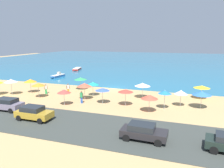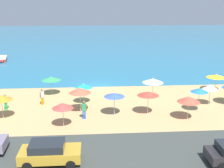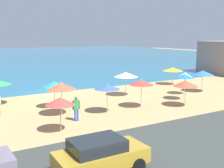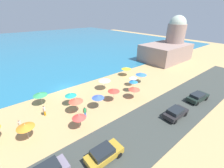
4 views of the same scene
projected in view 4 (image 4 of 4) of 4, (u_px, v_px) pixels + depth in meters
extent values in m
plane|color=tan|center=(65.00, 89.00, 30.79)|extent=(160.00, 160.00, 0.00)
cube|color=teal|center=(16.00, 46.00, 69.15)|extent=(150.00, 110.00, 0.05)
cube|color=#383D39|center=(126.00, 142.00, 18.22)|extent=(80.00, 8.00, 0.06)
cylinder|color=#B2B2B7|center=(41.00, 100.00, 25.24)|extent=(0.05, 0.05, 1.87)
cone|color=#339A5A|center=(40.00, 94.00, 24.77)|extent=(2.28, 2.28, 0.40)
sphere|color=silver|center=(40.00, 93.00, 24.67)|extent=(0.08, 0.08, 0.08)
cylinder|color=#B2B2B7|center=(27.00, 133.00, 18.28)|extent=(0.05, 0.05, 1.92)
cone|color=orange|center=(25.00, 126.00, 17.78)|extent=(2.07, 2.07, 0.45)
sphere|color=silver|center=(25.00, 124.00, 17.67)|extent=(0.08, 0.08, 0.08)
cylinder|color=#B2B2B7|center=(133.00, 82.00, 31.78)|extent=(0.05, 0.05, 1.78)
cone|color=silver|center=(133.00, 77.00, 31.30)|extent=(1.73, 1.73, 0.53)
sphere|color=silver|center=(133.00, 76.00, 31.17)|extent=(0.08, 0.08, 0.08)
cylinder|color=#B2B2B7|center=(77.00, 107.00, 23.21)|extent=(0.05, 0.05, 2.06)
cone|color=#F2553B|center=(76.00, 100.00, 22.67)|extent=(2.18, 2.18, 0.52)
sphere|color=silver|center=(76.00, 98.00, 22.54)|extent=(0.08, 0.08, 0.08)
cylinder|color=#B2B2B7|center=(141.00, 79.00, 33.22)|extent=(0.05, 0.05, 1.87)
cone|color=#316DBF|center=(141.00, 74.00, 32.73)|extent=(2.42, 2.42, 0.49)
sphere|color=silver|center=(141.00, 73.00, 32.61)|extent=(0.08, 0.08, 0.08)
cylinder|color=#B2B2B7|center=(71.00, 100.00, 25.12)|extent=(0.05, 0.05, 1.87)
cone|color=teal|center=(71.00, 95.00, 24.64)|extent=(1.92, 1.92, 0.43)
sphere|color=silver|center=(70.00, 93.00, 24.53)|extent=(0.08, 0.08, 0.08)
cylinder|color=#B2B2B7|center=(105.00, 85.00, 30.23)|extent=(0.05, 0.05, 1.98)
cone|color=silver|center=(105.00, 80.00, 29.72)|extent=(2.37, 2.37, 0.47)
sphere|color=silver|center=(104.00, 78.00, 29.60)|extent=(0.08, 0.08, 0.08)
cylinder|color=#B2B2B7|center=(98.00, 103.00, 24.35)|extent=(0.05, 0.05, 1.96)
cone|color=blue|center=(98.00, 97.00, 23.86)|extent=(2.00, 2.00, 0.36)
sphere|color=silver|center=(98.00, 96.00, 23.77)|extent=(0.08, 0.08, 0.08)
cylinder|color=#B2B2B7|center=(126.00, 72.00, 36.86)|extent=(0.05, 0.05, 1.76)
cone|color=yellow|center=(126.00, 68.00, 36.42)|extent=(2.38, 2.38, 0.38)
sphere|color=silver|center=(126.00, 67.00, 36.32)|extent=(0.08, 0.08, 0.08)
cylinder|color=#B2B2B7|center=(134.00, 94.00, 27.15)|extent=(0.05, 0.05, 1.79)
cone|color=#DD4D38|center=(134.00, 88.00, 26.67)|extent=(2.10, 2.10, 0.51)
sphere|color=silver|center=(134.00, 87.00, 26.54)|extent=(0.08, 0.08, 0.08)
cylinder|color=#B2B2B7|center=(133.00, 87.00, 29.27)|extent=(0.05, 0.05, 2.15)
cone|color=blue|center=(133.00, 81.00, 28.73)|extent=(1.71, 1.71, 0.39)
sphere|color=silver|center=(134.00, 80.00, 28.64)|extent=(0.08, 0.08, 0.08)
cylinder|color=#B2B2B7|center=(114.00, 96.00, 26.23)|extent=(0.05, 0.05, 2.00)
cone|color=#EA3D30|center=(114.00, 90.00, 25.73)|extent=(2.06, 2.06, 0.38)
sphere|color=silver|center=(114.00, 89.00, 25.64)|extent=(0.08, 0.08, 0.08)
cylinder|color=#B2B2B7|center=(80.00, 123.00, 20.05)|extent=(0.05, 0.05, 1.81)
cone|color=#ED423A|center=(79.00, 116.00, 19.57)|extent=(1.84, 1.84, 0.48)
sphere|color=silver|center=(79.00, 115.00, 19.45)|extent=(0.08, 0.08, 0.08)
cylinder|color=orange|center=(45.00, 113.00, 22.85)|extent=(0.14, 0.14, 0.84)
cylinder|color=orange|center=(45.00, 113.00, 22.69)|extent=(0.14, 0.14, 0.84)
cube|color=silver|center=(44.00, 109.00, 22.44)|extent=(0.40, 0.42, 0.66)
sphere|color=brown|center=(43.00, 106.00, 22.24)|extent=(0.22, 0.22, 0.22)
cylinder|color=brown|center=(45.00, 108.00, 22.68)|extent=(0.09, 0.09, 0.60)
cylinder|color=brown|center=(43.00, 110.00, 22.25)|extent=(0.09, 0.09, 0.60)
cylinder|color=green|center=(21.00, 127.00, 20.04)|extent=(0.14, 0.14, 0.80)
cylinder|color=green|center=(21.00, 128.00, 19.88)|extent=(0.14, 0.14, 0.80)
cube|color=beige|center=(20.00, 123.00, 19.64)|extent=(0.40, 0.42, 0.64)
sphere|color=#997353|center=(19.00, 121.00, 19.45)|extent=(0.22, 0.22, 0.22)
cylinder|color=#997353|center=(21.00, 122.00, 19.88)|extent=(0.09, 0.09, 0.57)
cylinder|color=#997353|center=(19.00, 125.00, 19.45)|extent=(0.09, 0.09, 0.57)
cylinder|color=blue|center=(85.00, 115.00, 22.38)|extent=(0.14, 0.14, 0.87)
cylinder|color=blue|center=(86.00, 114.00, 22.47)|extent=(0.14, 0.14, 0.87)
cube|color=#2A9555|center=(85.00, 110.00, 22.09)|extent=(0.38, 0.25, 0.69)
sphere|color=brown|center=(84.00, 108.00, 21.88)|extent=(0.22, 0.22, 0.22)
cylinder|color=brown|center=(83.00, 111.00, 21.99)|extent=(0.09, 0.09, 0.62)
cylinder|color=brown|center=(86.00, 110.00, 22.23)|extent=(0.09, 0.09, 0.62)
cube|color=black|center=(198.00, 97.00, 26.40)|extent=(4.53, 2.23, 0.65)
cube|color=#1E2328|center=(198.00, 95.00, 26.05)|extent=(2.59, 1.82, 0.46)
cylinder|color=black|center=(197.00, 95.00, 27.92)|extent=(0.66, 0.28, 0.64)
cylinder|color=black|center=(206.00, 99.00, 26.64)|extent=(0.66, 0.28, 0.64)
cylinder|color=black|center=(188.00, 99.00, 26.44)|extent=(0.66, 0.28, 0.64)
cylinder|color=black|center=(197.00, 104.00, 25.16)|extent=(0.66, 0.28, 0.64)
cube|color=#B08928|center=(104.00, 155.00, 15.82)|extent=(4.09, 1.84, 0.69)
cube|color=#1E2328|center=(103.00, 151.00, 15.44)|extent=(2.30, 1.61, 0.53)
cylinder|color=black|center=(110.00, 145.00, 17.36)|extent=(0.64, 0.22, 0.64)
cylinder|color=black|center=(119.00, 155.00, 16.16)|extent=(0.64, 0.22, 0.64)
cylinder|color=black|center=(89.00, 158.00, 15.79)|extent=(0.64, 0.22, 0.64)
cylinder|color=black|center=(57.00, 162.00, 15.40)|extent=(0.65, 0.24, 0.64)
cube|color=black|center=(176.00, 113.00, 22.30)|extent=(4.15, 1.92, 0.61)
cube|color=#1E2328|center=(176.00, 111.00, 21.94)|extent=(2.34, 1.66, 0.53)
cylinder|color=black|center=(175.00, 109.00, 23.81)|extent=(0.65, 0.24, 0.64)
cylinder|color=black|center=(186.00, 114.00, 22.59)|extent=(0.65, 0.24, 0.64)
cylinder|color=black|center=(165.00, 116.00, 22.28)|extent=(0.65, 0.24, 0.64)
cylinder|color=black|center=(175.00, 122.00, 21.06)|extent=(0.65, 0.24, 0.64)
cube|color=gray|center=(165.00, 52.00, 47.97)|extent=(15.16, 10.45, 5.10)
cylinder|color=gray|center=(174.00, 42.00, 49.31)|extent=(5.76, 5.76, 10.81)
sphere|color=#ADBCAC|center=(178.00, 24.00, 46.94)|extent=(5.18, 5.18, 5.18)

